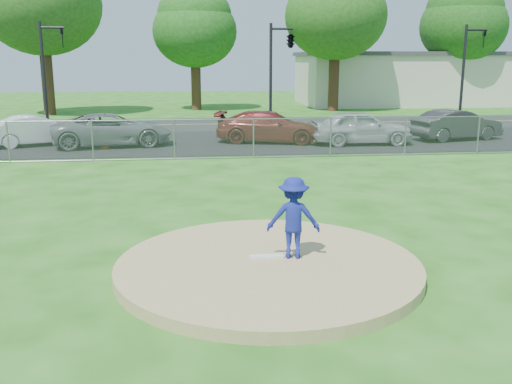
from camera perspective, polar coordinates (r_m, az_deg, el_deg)
ground at (r=19.87m, az=-2.52°, el=2.39°), size 120.00×120.00×0.00m
pitchers_mound at (r=10.22m, az=1.23°, el=-7.46°), size 5.40×5.40×0.20m
pitching_rubber at (r=10.36m, az=1.09°, el=-6.46°), size 0.60×0.15×0.04m
chain_link_fence at (r=21.72m, az=-2.89°, el=5.31°), size 40.00×0.06×1.50m
parking_lot at (r=26.27m, az=-3.46°, el=5.02°), size 50.00×8.00×0.01m
street at (r=33.71m, az=-4.11°, el=6.80°), size 60.00×7.00×0.01m
commercial_building at (r=50.55m, az=13.98°, el=11.00°), size 16.40×9.40×4.30m
tree_center at (r=43.57m, az=-6.16°, el=16.69°), size 6.16×6.16×9.84m
tree_right at (r=42.92m, az=8.01°, el=18.28°), size 7.28×7.28×11.63m
tree_far_right at (r=49.42m, az=20.08°, el=16.26°), size 6.72×6.72×10.74m
traffic_signal_left at (r=32.37m, az=-20.10°, el=11.75°), size 1.28×0.20×5.60m
traffic_signal_center at (r=31.93m, az=3.28°, el=14.74°), size 1.42×2.48×5.60m
traffic_signal_right at (r=35.09m, az=20.40°, el=11.78°), size 1.28×0.20×5.60m
pitcher at (r=10.20m, az=3.77°, el=-2.58°), size 1.03×0.70×1.48m
traffic_cone at (r=25.09m, az=-14.88°, el=4.97°), size 0.33×0.33×0.64m
parked_car_white at (r=26.86m, az=-21.05°, el=5.78°), size 4.21×2.91×1.31m
parked_car_gray at (r=25.68m, az=-14.18°, el=6.06°), size 5.40×3.15×1.41m
parked_car_darkred at (r=26.04m, az=1.36°, el=6.54°), size 5.17×3.05×1.41m
parked_car_pearl at (r=25.83m, az=10.46°, el=6.38°), size 4.44×1.83×1.51m
parked_car_charcoal at (r=28.47m, az=19.43°, el=6.36°), size 4.50×2.50×1.41m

